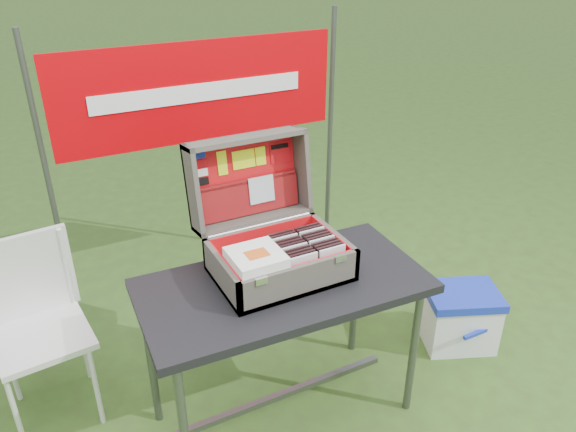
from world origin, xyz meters
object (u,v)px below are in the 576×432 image
table (284,352)px  suitcase (273,215)px  chair (43,339)px  cooler (460,317)px  cardboard_box (355,281)px

table → suitcase: 0.66m
chair → cooler: bearing=-19.4°
suitcase → cooler: bearing=-5.4°
cooler → cardboard_box: bearing=146.3°
table → suitcase: suitcase is taller
suitcase → cooler: size_ratio=1.42×
table → cooler: bearing=3.5°
cooler → cardboard_box: (-0.35, 0.53, 0.04)m
cooler → chair: bearing=-170.9°
suitcase → chair: bearing=157.9°
cardboard_box → suitcase: bearing=-156.1°
cooler → chair: chair is taller
table → suitcase: size_ratio=2.20×
chair → cardboard_box: bearing=-5.0°
table → cardboard_box: bearing=38.2°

